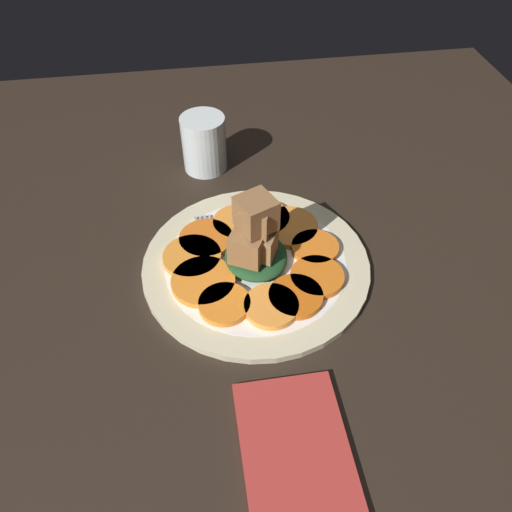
% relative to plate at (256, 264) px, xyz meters
% --- Properties ---
extents(table_slab, '(1.20, 1.20, 0.02)m').
position_rel_plate_xyz_m(table_slab, '(0.00, 0.00, -0.02)').
color(table_slab, black).
rests_on(table_slab, ground).
extents(plate, '(0.30, 0.30, 0.01)m').
position_rel_plate_xyz_m(plate, '(0.00, 0.00, 0.00)').
color(plate, beige).
rests_on(plate, table_slab).
extents(carrot_slice_0, '(0.08, 0.08, 0.01)m').
position_rel_plate_xyz_m(carrot_slice_0, '(-0.02, -0.08, 0.01)').
color(carrot_slice_0, orange).
rests_on(carrot_slice_0, plate).
extents(carrot_slice_1, '(0.08, 0.08, 0.01)m').
position_rel_plate_xyz_m(carrot_slice_1, '(0.03, -0.07, 0.01)').
color(carrot_slice_1, orange).
rests_on(carrot_slice_1, plate).
extents(carrot_slice_2, '(0.06, 0.06, 0.01)m').
position_rel_plate_xyz_m(carrot_slice_2, '(0.07, -0.05, 0.01)').
color(carrot_slice_2, orange).
rests_on(carrot_slice_2, plate).
extents(carrot_slice_3, '(0.07, 0.07, 0.01)m').
position_rel_plate_xyz_m(carrot_slice_3, '(0.08, 0.01, 0.01)').
color(carrot_slice_3, orange).
rests_on(carrot_slice_3, plate).
extents(carrot_slice_4, '(0.07, 0.07, 0.01)m').
position_rel_plate_xyz_m(carrot_slice_4, '(0.07, 0.04, 0.01)').
color(carrot_slice_4, '#D56013').
rests_on(carrot_slice_4, plate).
extents(carrot_slice_5, '(0.07, 0.07, 0.01)m').
position_rel_plate_xyz_m(carrot_slice_5, '(0.04, 0.07, 0.01)').
color(carrot_slice_5, orange).
rests_on(carrot_slice_5, plate).
extents(carrot_slice_6, '(0.06, 0.06, 0.01)m').
position_rel_plate_xyz_m(carrot_slice_6, '(-0.01, 0.08, 0.01)').
color(carrot_slice_6, orange).
rests_on(carrot_slice_6, plate).
extents(carrot_slice_7, '(0.08, 0.08, 0.01)m').
position_rel_plate_xyz_m(carrot_slice_7, '(-0.05, 0.06, 0.01)').
color(carrot_slice_7, orange).
rests_on(carrot_slice_7, plate).
extents(carrot_slice_8, '(0.08, 0.08, 0.01)m').
position_rel_plate_xyz_m(carrot_slice_8, '(-0.08, 0.02, 0.01)').
color(carrot_slice_8, orange).
rests_on(carrot_slice_8, plate).
extents(carrot_slice_9, '(0.07, 0.07, 0.01)m').
position_rel_plate_xyz_m(carrot_slice_9, '(-0.07, -0.01, 0.01)').
color(carrot_slice_9, orange).
rests_on(carrot_slice_9, plate).
extents(carrot_slice_10, '(0.07, 0.07, 0.01)m').
position_rel_plate_xyz_m(carrot_slice_10, '(-0.05, -0.06, 0.01)').
color(carrot_slice_10, orange).
rests_on(carrot_slice_10, plate).
extents(center_pile, '(0.09, 0.08, 0.11)m').
position_rel_plate_xyz_m(center_pile, '(0.00, -0.00, 0.05)').
color(center_pile, '#1E4723').
rests_on(center_pile, plate).
extents(fork, '(0.19, 0.02, 0.00)m').
position_rel_plate_xyz_m(fork, '(-0.01, -0.06, 0.01)').
color(fork, '#B2B2B7').
rests_on(fork, plate).
extents(water_glass, '(0.07, 0.07, 0.09)m').
position_rel_plate_xyz_m(water_glass, '(-0.24, -0.05, 0.04)').
color(water_glass, silver).
rests_on(water_glass, table_slab).
extents(napkin, '(0.18, 0.11, 0.01)m').
position_rel_plate_xyz_m(napkin, '(0.26, -0.00, -0.00)').
color(napkin, '#B2332D').
rests_on(napkin, table_slab).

